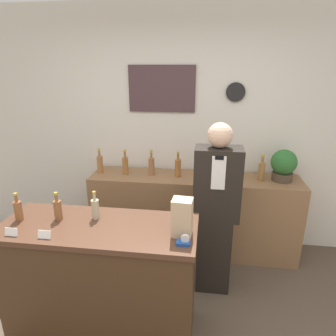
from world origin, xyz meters
The scene contains 19 objects.
back_wall centered at (0.00, 2.00, 1.36)m, with size 5.20×0.09×2.70m.
back_shelf centered at (0.23, 1.70, 0.46)m, with size 2.29×0.47×0.91m.
display_counter centered at (-0.41, 0.47, 0.48)m, with size 1.45×0.58×0.97m.
shopkeeper centered at (0.45, 1.11, 0.81)m, with size 0.41×0.26×1.62m.
potted_plant centered at (1.15, 1.72, 1.09)m, with size 0.26×0.26×0.34m.
paper_bag centered at (0.20, 0.43, 1.10)m, with size 0.14×0.13×0.26m.
tape_dispenser centered at (0.23, 0.31, 0.99)m, with size 0.09×0.06×0.07m.
price_card_left centered at (-0.94, 0.26, 0.99)m, with size 0.09×0.02×0.06m.
price_card_right centered at (-0.70, 0.26, 0.99)m, with size 0.09×0.02×0.06m.
counter_bottle_0 centered at (-1.02, 0.47, 1.05)m, with size 0.06×0.06×0.22m.
counter_bottle_1 centered at (-0.74, 0.52, 1.05)m, with size 0.06×0.06×0.22m.
counter_bottle_2 centered at (-0.46, 0.58, 1.05)m, with size 0.06×0.06×0.22m.
shelf_bottle_0 centered at (-0.84, 1.70, 1.02)m, with size 0.07×0.07×0.28m.
shelf_bottle_1 centered at (-0.54, 1.70, 1.02)m, with size 0.07×0.07×0.28m.
shelf_bottle_2 centered at (-0.25, 1.71, 1.02)m, with size 0.07×0.07×0.28m.
shelf_bottle_3 centered at (0.04, 1.70, 1.02)m, with size 0.07×0.07×0.28m.
shelf_bottle_4 centered at (0.34, 1.70, 1.02)m, with size 0.07×0.07×0.28m.
shelf_bottle_5 centered at (0.63, 1.68, 1.02)m, with size 0.07×0.07×0.28m.
shelf_bottle_6 centered at (0.93, 1.70, 1.02)m, with size 0.07×0.07×0.28m.
Camera 1 is at (0.35, -1.36, 2.06)m, focal length 32.00 mm.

